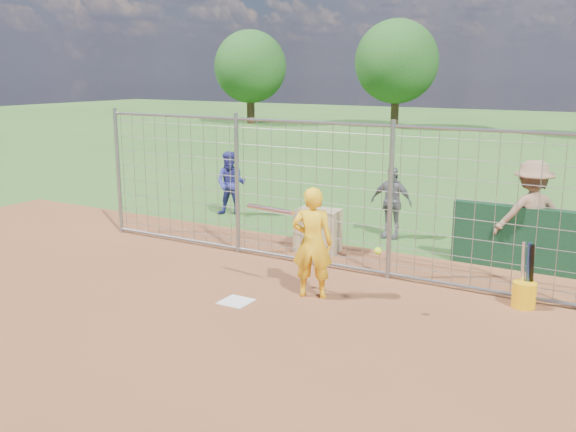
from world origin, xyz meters
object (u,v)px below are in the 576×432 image
Objects in this scene: equipment_bin at (318,230)px; bucket_with_bats at (524,291)px; bystander_a at (231,184)px; batter at (312,243)px; bystander_c at (531,215)px; bystander_b at (391,202)px.

equipment_bin is 4.12m from bucket_with_bats.
bystander_a is 3.62m from equipment_bin.
bystander_a is at bearing 158.82° from bucket_with_bats.
bystander_c is at bearing -148.10° from batter.
bystander_c reaches higher than bucket_with_bats.
bystander_b is at bearing -104.93° from batter.
equipment_bin is (3.20, -1.66, -0.36)m from bystander_a.
bucket_with_bats is at bearing -41.12° from bystander_b.
bystander_b is 1.85× the size of equipment_bin.
equipment_bin is at bearing -116.63° from bystander_b.
equipment_bin is (-1.11, 2.28, -0.45)m from batter.
bystander_b is at bearing 56.06° from equipment_bin.
bystander_c reaches higher than bystander_a.
batter reaches higher than equipment_bin.
equipment_bin is at bearing -19.67° from bystander_c.
bucket_with_bats is at bearing -177.18° from batter.
equipment_bin is 0.82× the size of bucket_with_bats.
bucket_with_bats is (2.85, 1.16, -0.60)m from batter.
equipment_bin is at bearing -83.34° from batter.
bystander_a is 1.55× the size of bucket_with_bats.
bystander_a is at bearing -39.68° from bystander_c.
bystander_b is at bearing 139.01° from bucket_with_bats.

